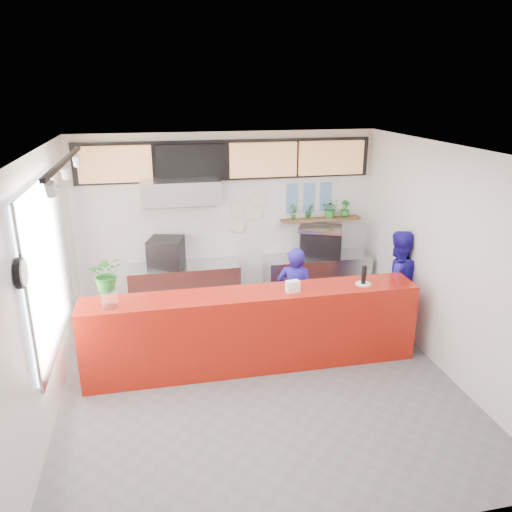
# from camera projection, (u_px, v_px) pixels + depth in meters

# --- Properties ---
(floor) EXTENTS (5.00, 5.00, 0.00)m
(floor) POSITION_uv_depth(u_px,v_px,m) (259.00, 381.00, 6.58)
(floor) COLOR slate
(floor) RESTS_ON ground
(ceiling) EXTENTS (5.00, 5.00, 0.00)m
(ceiling) POSITION_uv_depth(u_px,v_px,m) (260.00, 150.00, 5.60)
(ceiling) COLOR silver
(wall_back) EXTENTS (5.00, 0.00, 5.00)m
(wall_back) POSITION_uv_depth(u_px,v_px,m) (228.00, 223.00, 8.40)
(wall_back) COLOR white
(wall_back) RESTS_ON ground
(wall_left) EXTENTS (0.00, 5.00, 5.00)m
(wall_left) POSITION_uv_depth(u_px,v_px,m) (43.00, 291.00, 5.61)
(wall_left) COLOR white
(wall_left) RESTS_ON ground
(wall_right) EXTENTS (0.00, 5.00, 5.00)m
(wall_right) POSITION_uv_depth(u_px,v_px,m) (445.00, 261.00, 6.57)
(wall_right) COLOR white
(wall_right) RESTS_ON ground
(service_counter) EXTENTS (4.50, 0.60, 1.10)m
(service_counter) POSITION_uv_depth(u_px,v_px,m) (253.00, 330.00, 6.77)
(service_counter) COLOR #AD190C
(service_counter) RESTS_ON ground
(cream_band) EXTENTS (5.00, 0.02, 0.80)m
(cream_band) POSITION_uv_depth(u_px,v_px,m) (227.00, 157.00, 8.04)
(cream_band) COLOR beige
(cream_band) RESTS_ON wall_back
(prep_bench) EXTENTS (1.80, 0.60, 0.90)m
(prep_bench) POSITION_uv_depth(u_px,v_px,m) (185.00, 291.00, 8.31)
(prep_bench) COLOR #B2B5BA
(prep_bench) RESTS_ON ground
(panini_oven) EXTENTS (0.64, 0.64, 0.47)m
(panini_oven) POSITION_uv_depth(u_px,v_px,m) (166.00, 253.00, 8.04)
(panini_oven) COLOR black
(panini_oven) RESTS_ON prep_bench
(extraction_hood) EXTENTS (1.20, 0.70, 0.35)m
(extraction_hood) POSITION_uv_depth(u_px,v_px,m) (180.00, 190.00, 7.72)
(extraction_hood) COLOR #B2B5BA
(extraction_hood) RESTS_ON ceiling
(hood_lip) EXTENTS (1.20, 0.69, 0.31)m
(hood_lip) POSITION_uv_depth(u_px,v_px,m) (181.00, 203.00, 7.78)
(hood_lip) COLOR #B2B5BA
(hood_lip) RESTS_ON ceiling
(right_bench) EXTENTS (1.80, 0.60, 0.90)m
(right_bench) POSITION_uv_depth(u_px,v_px,m) (316.00, 280.00, 8.76)
(right_bench) COLOR #B2B5BA
(right_bench) RESTS_ON ground
(espresso_machine) EXTENTS (0.79, 0.65, 0.44)m
(espresso_machine) POSITION_uv_depth(u_px,v_px,m) (320.00, 244.00, 8.55)
(espresso_machine) COLOR black
(espresso_machine) RESTS_ON right_bench
(espresso_tray) EXTENTS (0.86, 0.73, 0.07)m
(espresso_tray) POSITION_uv_depth(u_px,v_px,m) (320.00, 229.00, 8.46)
(espresso_tray) COLOR silver
(espresso_tray) RESTS_ON espresso_machine
(herb_shelf) EXTENTS (1.40, 0.18, 0.04)m
(herb_shelf) POSITION_uv_depth(u_px,v_px,m) (321.00, 219.00, 8.62)
(herb_shelf) COLOR brown
(herb_shelf) RESTS_ON wall_back
(menu_board_far_left) EXTENTS (1.10, 0.10, 0.55)m
(menu_board_far_left) POSITION_uv_depth(u_px,v_px,m) (115.00, 164.00, 7.61)
(menu_board_far_left) COLOR tan
(menu_board_far_left) RESTS_ON wall_back
(menu_board_mid_left) EXTENTS (1.10, 0.10, 0.55)m
(menu_board_mid_left) POSITION_uv_depth(u_px,v_px,m) (191.00, 162.00, 7.84)
(menu_board_mid_left) COLOR black
(menu_board_mid_left) RESTS_ON wall_back
(menu_board_mid_right) EXTENTS (1.10, 0.10, 0.55)m
(menu_board_mid_right) POSITION_uv_depth(u_px,v_px,m) (263.00, 160.00, 8.06)
(menu_board_mid_right) COLOR tan
(menu_board_mid_right) RESTS_ON wall_back
(menu_board_far_right) EXTENTS (1.10, 0.10, 0.55)m
(menu_board_far_right) POSITION_uv_depth(u_px,v_px,m) (331.00, 158.00, 8.29)
(menu_board_far_right) COLOR tan
(menu_board_far_right) RESTS_ON wall_back
(soffit) EXTENTS (4.80, 0.04, 0.65)m
(soffit) POSITION_uv_depth(u_px,v_px,m) (228.00, 160.00, 8.03)
(soffit) COLOR black
(soffit) RESTS_ON wall_back
(window_pane) EXTENTS (0.04, 2.20, 1.90)m
(window_pane) POSITION_uv_depth(u_px,v_px,m) (48.00, 265.00, 5.82)
(window_pane) COLOR silver
(window_pane) RESTS_ON wall_left
(window_frame) EXTENTS (0.03, 2.30, 2.00)m
(window_frame) POSITION_uv_depth(u_px,v_px,m) (50.00, 265.00, 5.83)
(window_frame) COLOR #B2B5BA
(window_frame) RESTS_ON wall_left
(wall_clock_rim) EXTENTS (0.05, 0.30, 0.30)m
(wall_clock_rim) POSITION_uv_depth(u_px,v_px,m) (20.00, 273.00, 4.60)
(wall_clock_rim) COLOR black
(wall_clock_rim) RESTS_ON wall_left
(wall_clock_face) EXTENTS (0.02, 0.26, 0.26)m
(wall_clock_face) POSITION_uv_depth(u_px,v_px,m) (24.00, 273.00, 4.61)
(wall_clock_face) COLOR white
(wall_clock_face) RESTS_ON wall_left
(track_rail) EXTENTS (0.05, 2.40, 0.04)m
(track_rail) POSITION_uv_depth(u_px,v_px,m) (64.00, 161.00, 5.22)
(track_rail) COLOR black
(track_rail) RESTS_ON ceiling
(dec_plate_a) EXTENTS (0.24, 0.03, 0.24)m
(dec_plate_a) POSITION_uv_depth(u_px,v_px,m) (237.00, 208.00, 8.32)
(dec_plate_a) COLOR silver
(dec_plate_a) RESTS_ON wall_back
(dec_plate_b) EXTENTS (0.24, 0.03, 0.24)m
(dec_plate_b) POSITION_uv_depth(u_px,v_px,m) (255.00, 213.00, 8.42)
(dec_plate_b) COLOR silver
(dec_plate_b) RESTS_ON wall_back
(dec_plate_c) EXTENTS (0.24, 0.03, 0.24)m
(dec_plate_c) POSITION_uv_depth(u_px,v_px,m) (238.00, 225.00, 8.42)
(dec_plate_c) COLOR silver
(dec_plate_c) RESTS_ON wall_back
(dec_plate_d) EXTENTS (0.24, 0.03, 0.24)m
(dec_plate_d) POSITION_uv_depth(u_px,v_px,m) (258.00, 198.00, 8.34)
(dec_plate_d) COLOR silver
(dec_plate_d) RESTS_ON wall_back
(photo_frame_a) EXTENTS (0.20, 0.02, 0.25)m
(photo_frame_a) POSITION_uv_depth(u_px,v_px,m) (292.00, 191.00, 8.44)
(photo_frame_a) COLOR #598CBF
(photo_frame_a) RESTS_ON wall_back
(photo_frame_b) EXTENTS (0.20, 0.02, 0.25)m
(photo_frame_b) POSITION_uv_depth(u_px,v_px,m) (309.00, 190.00, 8.49)
(photo_frame_b) COLOR #598CBF
(photo_frame_b) RESTS_ON wall_back
(photo_frame_c) EXTENTS (0.20, 0.02, 0.25)m
(photo_frame_c) POSITION_uv_depth(u_px,v_px,m) (326.00, 189.00, 8.55)
(photo_frame_c) COLOR #598CBF
(photo_frame_c) RESTS_ON wall_back
(photo_frame_d) EXTENTS (0.20, 0.02, 0.25)m
(photo_frame_d) POSITION_uv_depth(u_px,v_px,m) (292.00, 205.00, 8.52)
(photo_frame_d) COLOR #598CBF
(photo_frame_d) RESTS_ON wall_back
(photo_frame_e) EXTENTS (0.20, 0.02, 0.25)m
(photo_frame_e) POSITION_uv_depth(u_px,v_px,m) (309.00, 204.00, 8.58)
(photo_frame_e) COLOR #598CBF
(photo_frame_e) RESTS_ON wall_back
(photo_frame_f) EXTENTS (0.20, 0.02, 0.25)m
(photo_frame_f) POSITION_uv_depth(u_px,v_px,m) (325.00, 204.00, 8.63)
(photo_frame_f) COLOR #598CBF
(photo_frame_f) RESTS_ON wall_back
(staff_center) EXTENTS (0.64, 0.54, 1.48)m
(staff_center) POSITION_uv_depth(u_px,v_px,m) (295.00, 295.00, 7.40)
(staff_center) COLOR #211699
(staff_center) RESTS_ON ground
(staff_right) EXTENTS (0.82, 0.64, 1.66)m
(staff_right) POSITION_uv_depth(u_px,v_px,m) (396.00, 283.00, 7.62)
(staff_right) COLOR #211699
(staff_right) RESTS_ON ground
(herb_a) EXTENTS (0.16, 0.13, 0.26)m
(herb_a) POSITION_uv_depth(u_px,v_px,m) (293.00, 212.00, 8.48)
(herb_a) COLOR #276F28
(herb_a) RESTS_ON herb_shelf
(herb_b) EXTENTS (0.15, 0.12, 0.26)m
(herb_b) POSITION_uv_depth(u_px,v_px,m) (309.00, 211.00, 8.53)
(herb_b) COLOR #276F28
(herb_b) RESTS_ON herb_shelf
(herb_c) EXTENTS (0.37, 0.35, 0.33)m
(herb_c) POSITION_uv_depth(u_px,v_px,m) (331.00, 208.00, 8.60)
(herb_c) COLOR #276F28
(herb_c) RESTS_ON herb_shelf
(herb_d) EXTENTS (0.16, 0.15, 0.29)m
(herb_d) POSITION_uv_depth(u_px,v_px,m) (345.00, 209.00, 8.65)
(herb_d) COLOR #276F28
(herb_d) RESTS_ON herb_shelf
(glass_vase) EXTENTS (0.25, 0.25, 0.25)m
(glass_vase) POSITION_uv_depth(u_px,v_px,m) (110.00, 298.00, 6.11)
(glass_vase) COLOR white
(glass_vase) RESTS_ON service_counter
(basil_vase) EXTENTS (0.42, 0.37, 0.45)m
(basil_vase) POSITION_uv_depth(u_px,v_px,m) (107.00, 274.00, 6.01)
(basil_vase) COLOR #276F28
(basil_vase) RESTS_ON glass_vase
(napkin_holder) EXTENTS (0.19, 0.14, 0.15)m
(napkin_holder) POSITION_uv_depth(u_px,v_px,m) (293.00, 286.00, 6.58)
(napkin_holder) COLOR white
(napkin_holder) RESTS_ON service_counter
(white_plate) EXTENTS (0.22, 0.22, 0.02)m
(white_plate) POSITION_uv_depth(u_px,v_px,m) (363.00, 284.00, 6.85)
(white_plate) COLOR white
(white_plate) RESTS_ON service_counter
(pepper_mill) EXTENTS (0.08, 0.08, 0.25)m
(pepper_mill) POSITION_uv_depth(u_px,v_px,m) (364.00, 275.00, 6.80)
(pepper_mill) COLOR black
(pepper_mill) RESTS_ON white_plate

